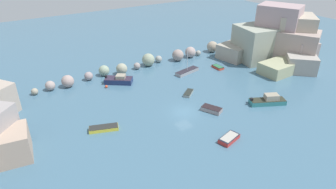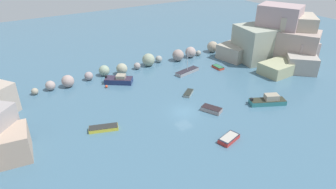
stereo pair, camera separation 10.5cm
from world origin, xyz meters
The scene contains 12 objects.
cove_water centered at (0.00, 0.00, 0.00)m, with size 160.00×160.00×0.00m, color #426982.
cliff_headland_right centered at (31.20, 7.43, 4.14)m, with size 22.32×20.34×12.08m.
rock_breakwater centered at (4.88, 19.73, 1.17)m, with size 43.11×3.73×2.74m.
channel_buoy centered at (-7.24, 14.86, 0.26)m, with size 0.53×0.53×0.53m, color #E04C28.
moored_boat_0 centered at (9.48, 12.50, 0.36)m, with size 5.77×2.66×5.01m.
moored_boat_1 centered at (4.15, 4.61, 0.25)m, with size 2.94×2.67×0.50m.
moored_boat_2 centered at (0.87, -9.46, 0.33)m, with size 3.50×2.36×0.64m.
moored_boat_3 centered at (16.53, 11.10, 0.26)m, with size 1.38×2.71×0.50m.
moored_boat_4 centered at (-12.72, 2.08, 0.29)m, with size 4.40×2.69×0.58m.
moored_boat_5 centered at (13.41, -5.31, 0.63)m, with size 6.14×4.25×1.76m.
moored_boat_6 centered at (3.87, -2.13, 0.35)m, with size 2.78×3.54×0.71m.
moored_boat_7 centered at (-4.37, 15.59, 0.62)m, with size 5.53×4.94×1.67m.
Camera 1 is at (-23.74, -32.87, 24.38)m, focal length 31.56 mm.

